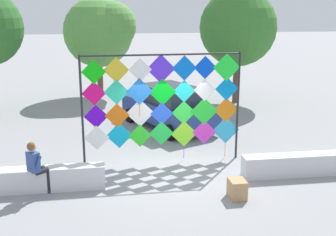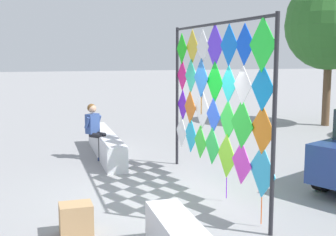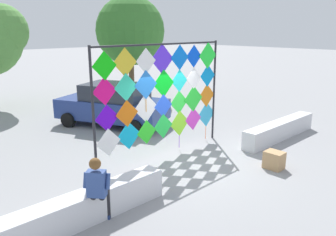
% 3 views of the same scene
% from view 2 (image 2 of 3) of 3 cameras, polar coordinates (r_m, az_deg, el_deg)
% --- Properties ---
extents(ground, '(120.00, 120.00, 0.00)m').
position_cam_2_polar(ground, '(9.22, -0.57, -9.77)').
color(ground, gray).
extents(plaza_ledge_left, '(4.02, 0.50, 0.63)m').
position_cam_2_polar(plaza_ledge_left, '(12.80, -7.68, -3.28)').
color(plaza_ledge_left, silver).
rests_on(plaza_ledge_left, ground).
extents(kite_display_rack, '(4.94, 0.14, 3.42)m').
position_cam_2_polar(kite_display_rack, '(9.27, 5.72, 2.99)').
color(kite_display_rack, '#232328').
rests_on(kite_display_rack, ground).
extents(seated_vendor, '(0.71, 0.69, 1.48)m').
position_cam_2_polar(seated_vendor, '(12.38, -8.94, -1.10)').
color(seated_vendor, black).
rests_on(seated_vendor, ground).
extents(cardboard_box_large, '(0.42, 0.52, 0.49)m').
position_cam_2_polar(cardboard_box_large, '(7.55, -11.23, -12.08)').
color(cardboard_box_large, tan).
rests_on(cardboard_box_large, ground).
extents(tree_broadleaf, '(3.34, 3.34, 5.48)m').
position_cam_2_polar(tree_broadleaf, '(18.80, 18.95, 10.87)').
color(tree_broadleaf, brown).
rests_on(tree_broadleaf, ground).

